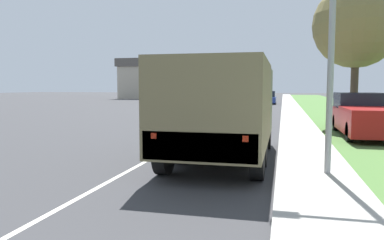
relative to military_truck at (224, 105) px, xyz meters
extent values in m
plane|color=#38383A|center=(-2.09, 29.46, -1.58)|extent=(180.00, 180.00, 0.00)
cube|color=silver|center=(-2.09, 29.46, -1.58)|extent=(0.12, 120.00, 0.00)
cube|color=#ADAAA3|center=(2.41, 29.46, -1.52)|extent=(1.80, 120.00, 0.12)
cube|color=#4C7538|center=(6.81, 29.46, -1.57)|extent=(7.00, 120.00, 0.02)
cube|color=#545B3D|center=(0.00, 2.41, 0.03)|extent=(2.51, 1.84, 2.13)
cube|color=brown|center=(0.00, -0.88, 0.07)|extent=(2.51, 4.74, 2.22)
cube|color=#545B3D|center=(0.00, -3.20, -0.69)|extent=(2.39, 0.10, 0.60)
cube|color=red|center=(-0.94, -3.22, -0.49)|extent=(0.12, 0.06, 0.12)
cube|color=red|center=(0.94, -3.22, -0.49)|extent=(0.12, 0.06, 0.12)
cylinder|color=black|center=(-1.11, 2.32, -1.06)|extent=(0.30, 1.03, 1.03)
cylinder|color=black|center=(1.11, 2.32, -1.06)|extent=(0.30, 1.03, 1.03)
cylinder|color=black|center=(-1.11, -2.06, -1.06)|extent=(0.30, 1.03, 1.03)
cylinder|color=black|center=(1.11, -2.06, -1.06)|extent=(0.30, 1.03, 1.03)
cylinder|color=black|center=(-1.11, -0.64, -1.06)|extent=(0.30, 1.03, 1.03)
cylinder|color=black|center=(1.11, -0.64, -1.06)|extent=(0.30, 1.03, 1.03)
cube|color=#B7BABF|center=(-4.06, 11.50, -1.10)|extent=(1.88, 4.34, 0.60)
cube|color=black|center=(-4.06, 11.58, -0.48)|extent=(1.66, 1.95, 0.64)
cylinder|color=black|center=(-4.90, 12.89, -1.26)|extent=(0.20, 0.64, 0.64)
cylinder|color=black|center=(-3.21, 12.89, -1.26)|extent=(0.20, 0.64, 0.64)
cylinder|color=black|center=(-4.90, 10.11, -1.26)|extent=(0.20, 0.64, 0.64)
cylinder|color=black|center=(-3.21, 10.11, -1.26)|extent=(0.20, 0.64, 0.64)
cube|color=tan|center=(-3.82, 27.03, -1.01)|extent=(1.92, 4.33, 0.79)
cube|color=black|center=(-3.82, 27.11, -0.22)|extent=(1.69, 1.95, 0.79)
cylinder|color=black|center=(-4.68, 28.41, -1.26)|extent=(0.20, 0.64, 0.64)
cylinder|color=black|center=(-2.96, 28.41, -1.26)|extent=(0.20, 0.64, 0.64)
cylinder|color=black|center=(-4.68, 25.64, -1.26)|extent=(0.20, 0.64, 0.64)
cylinder|color=black|center=(-2.96, 25.64, -1.26)|extent=(0.20, 0.64, 0.64)
cube|color=navy|center=(-0.19, 36.45, -1.06)|extent=(1.92, 4.86, 0.69)
cube|color=black|center=(-0.19, 36.55, -0.36)|extent=(1.69, 2.19, 0.71)
cylinder|color=black|center=(-1.05, 38.00, -1.26)|extent=(0.20, 0.64, 0.64)
cylinder|color=black|center=(0.67, 38.00, -1.26)|extent=(0.20, 0.64, 0.64)
cylinder|color=black|center=(-1.05, 34.89, -1.26)|extent=(0.20, 0.64, 0.64)
cylinder|color=black|center=(0.67, 34.89, -1.26)|extent=(0.20, 0.64, 0.64)
cube|color=maroon|center=(5.02, 6.39, -0.88)|extent=(2.07, 5.77, 0.91)
cube|color=black|center=(5.02, 8.06, -0.09)|extent=(1.91, 2.42, 0.67)
cube|color=maroon|center=(5.02, 5.18, -0.36)|extent=(2.07, 3.34, 0.12)
cylinder|color=black|center=(4.10, 8.30, -1.18)|extent=(0.24, 0.76, 0.76)
cylinder|color=black|center=(5.94, 8.30, -1.18)|extent=(0.24, 0.76, 0.76)
cylinder|color=black|center=(4.10, 4.49, -1.18)|extent=(0.24, 0.76, 0.76)
cylinder|color=gray|center=(2.66, -1.51, 1.56)|extent=(0.14, 0.14, 6.04)
cylinder|color=#4C3D2D|center=(5.16, 10.12, 0.44)|extent=(0.38, 0.38, 4.00)
sphere|color=olive|center=(5.16, 10.12, 3.63)|extent=(4.32, 4.32, 4.32)
cube|color=#B2A893|center=(-17.40, 54.29, 1.19)|extent=(17.20, 10.86, 5.54)
cube|color=#514C47|center=(-17.40, 54.29, 4.66)|extent=(17.89, 11.30, 1.39)
camera|label=1|loc=(1.64, -10.49, 0.52)|focal=35.00mm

